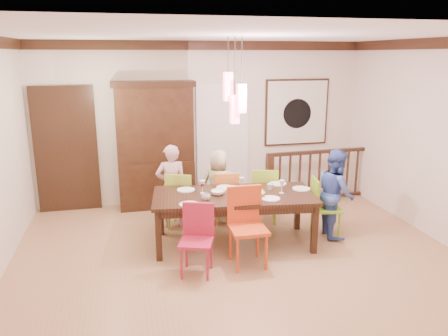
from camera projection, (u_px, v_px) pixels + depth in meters
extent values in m
plane|color=#AC7D53|center=(238.00, 255.00, 5.97)|extent=(6.00, 6.00, 0.00)
plane|color=white|center=(240.00, 34.00, 5.24)|extent=(6.00, 6.00, 0.00)
plane|color=beige|center=(203.00, 123.00, 7.96)|extent=(6.00, 0.00, 6.00)
plane|color=beige|center=(440.00, 142.00, 6.27)|extent=(0.00, 5.00, 5.00)
cube|color=black|center=(67.00, 152.00, 7.49)|extent=(1.04, 0.07, 2.24)
cube|color=silver|center=(222.00, 144.00, 8.11)|extent=(0.97, 0.05, 2.22)
cube|color=black|center=(296.00, 112.00, 8.29)|extent=(1.25, 0.04, 1.25)
cube|color=silver|center=(297.00, 112.00, 8.27)|extent=(1.18, 0.02, 1.18)
cylinder|color=black|center=(297.00, 114.00, 8.26)|extent=(0.56, 0.01, 0.56)
cube|color=#EB4663|center=(228.00, 87.00, 5.83)|extent=(0.11, 0.11, 0.38)
cylinder|color=black|center=(228.00, 54.00, 5.72)|extent=(0.01, 0.01, 0.46)
cube|color=#EB4663|center=(241.00, 98.00, 5.80)|extent=(0.11, 0.11, 0.38)
cylinder|color=black|center=(242.00, 60.00, 5.68)|extent=(0.01, 0.01, 0.61)
cube|color=#EB4663|center=(235.00, 109.00, 5.87)|extent=(0.11, 0.11, 0.38)
cylinder|color=black|center=(235.00, 66.00, 5.73)|extent=(0.01, 0.01, 0.76)
cube|color=black|center=(234.00, 196.00, 6.18)|extent=(2.38, 1.31, 0.05)
cube|color=black|center=(157.00, 216.00, 6.45)|extent=(0.09, 0.09, 0.70)
cube|color=black|center=(291.00, 205.00, 6.92)|extent=(0.09, 0.09, 0.70)
cube|color=black|center=(163.00, 240.00, 5.63)|extent=(0.09, 0.09, 0.70)
cube|color=black|center=(315.00, 225.00, 6.10)|extent=(0.09, 0.09, 0.70)
cube|color=black|center=(227.00, 191.00, 6.63)|extent=(2.06, 0.30, 0.10)
cube|color=black|center=(243.00, 212.00, 5.77)|extent=(2.06, 0.30, 0.10)
cube|color=#9EC138|center=(181.00, 200.00, 6.87)|extent=(0.53, 0.53, 0.04)
cube|color=#9EC138|center=(181.00, 185.00, 6.81)|extent=(0.40, 0.18, 0.45)
cylinder|color=#9EC138|center=(173.00, 218.00, 6.74)|extent=(0.04, 0.04, 0.43)
cylinder|color=#9EC138|center=(194.00, 216.00, 6.81)|extent=(0.04, 0.04, 0.43)
cylinder|color=#9EC138|center=(170.00, 211.00, 7.05)|extent=(0.04, 0.04, 0.43)
cylinder|color=#9EC138|center=(191.00, 209.00, 7.12)|extent=(0.04, 0.04, 0.43)
cube|color=orange|center=(225.00, 198.00, 7.04)|extent=(0.41, 0.41, 0.04)
cube|color=orange|center=(225.00, 184.00, 6.98)|extent=(0.40, 0.06, 0.43)
cylinder|color=orange|center=(217.00, 215.00, 6.91)|extent=(0.03, 0.03, 0.41)
cylinder|color=orange|center=(237.00, 213.00, 6.98)|extent=(0.03, 0.03, 0.41)
cylinder|color=orange|center=(213.00, 208.00, 7.21)|extent=(0.03, 0.03, 0.41)
cylinder|color=orange|center=(232.00, 207.00, 7.28)|extent=(0.03, 0.03, 0.41)
cube|color=#80A722|center=(264.00, 195.00, 7.10)|extent=(0.52, 0.52, 0.04)
cube|color=#80A722|center=(265.00, 181.00, 7.04)|extent=(0.41, 0.16, 0.45)
cylinder|color=#80A722|center=(257.00, 213.00, 6.96)|extent=(0.04, 0.04, 0.43)
cylinder|color=#80A722|center=(277.00, 211.00, 7.04)|extent=(0.04, 0.04, 0.43)
cylinder|color=#80A722|center=(251.00, 206.00, 7.28)|extent=(0.04, 0.04, 0.43)
cylinder|color=#80A722|center=(270.00, 204.00, 7.35)|extent=(0.04, 0.04, 0.43)
cube|color=#A51B37|center=(196.00, 242.00, 5.37)|extent=(0.51, 0.51, 0.04)
cube|color=#A51B37|center=(196.00, 224.00, 5.31)|extent=(0.39, 0.17, 0.43)
cylinder|color=#A51B37|center=(186.00, 266.00, 5.24)|extent=(0.03, 0.03, 0.42)
cylinder|color=#A51B37|center=(212.00, 263.00, 5.31)|extent=(0.03, 0.03, 0.42)
cylinder|color=#A51B37|center=(182.00, 254.00, 5.54)|extent=(0.03, 0.03, 0.42)
cylinder|color=#A51B37|center=(207.00, 252.00, 5.61)|extent=(0.03, 0.03, 0.42)
cube|color=#C44219|center=(248.00, 229.00, 5.59)|extent=(0.46, 0.46, 0.04)
cube|color=#C44219|center=(248.00, 209.00, 5.52)|extent=(0.46, 0.05, 0.50)
cylinder|color=#C44219|center=(238.00, 255.00, 5.44)|extent=(0.04, 0.04, 0.48)
cylinder|color=#C44219|center=(266.00, 252.00, 5.52)|extent=(0.04, 0.04, 0.48)
cylinder|color=#C44219|center=(230.00, 243.00, 5.79)|extent=(0.04, 0.04, 0.48)
cylinder|color=#C44219|center=(257.00, 240.00, 5.87)|extent=(0.04, 0.04, 0.48)
cube|color=#70A31D|center=(326.00, 208.00, 6.53)|extent=(0.47, 0.47, 0.04)
cube|color=#70A31D|center=(327.00, 193.00, 6.47)|extent=(0.11, 0.40, 0.44)
cylinder|color=#70A31D|center=(320.00, 227.00, 6.40)|extent=(0.03, 0.03, 0.42)
cylinder|color=#70A31D|center=(340.00, 225.00, 6.47)|extent=(0.03, 0.03, 0.42)
cylinder|color=#70A31D|center=(311.00, 219.00, 6.71)|extent=(0.03, 0.03, 0.42)
cylinder|color=#70A31D|center=(330.00, 217.00, 6.78)|extent=(0.03, 0.03, 0.42)
cube|color=black|center=(157.00, 184.00, 7.81)|extent=(1.32, 0.44, 0.85)
cube|color=black|center=(154.00, 124.00, 7.56)|extent=(1.32, 0.40, 1.32)
cube|color=black|center=(154.00, 122.00, 7.74)|extent=(1.13, 0.02, 1.13)
cube|color=black|center=(153.00, 84.00, 7.39)|extent=(1.41, 0.44, 0.10)
cube|color=black|center=(268.00, 180.00, 7.93)|extent=(0.13, 0.13, 0.92)
cube|color=black|center=(367.00, 173.00, 8.37)|extent=(0.13, 0.13, 0.92)
cube|color=black|center=(320.00, 152.00, 8.03)|extent=(2.12, 0.18, 0.06)
cube|color=black|center=(318.00, 197.00, 8.26)|extent=(1.99, 0.16, 0.05)
imported|color=#DDA8B3|center=(171.00, 186.00, 6.84)|extent=(0.49, 0.33, 1.33)
imported|color=#B9B18C|center=(219.00, 186.00, 7.04)|extent=(0.69, 0.58, 1.21)
imported|color=#3C57A9|center=(336.00, 193.00, 6.50)|extent=(0.59, 0.71, 1.33)
imported|color=gold|center=(253.00, 194.00, 6.07)|extent=(0.33, 0.33, 0.08)
imported|color=white|center=(218.00, 193.00, 6.14)|extent=(0.26, 0.26, 0.06)
imported|color=silver|center=(206.00, 197.00, 5.91)|extent=(0.11, 0.11, 0.09)
imported|color=silver|center=(270.00, 187.00, 6.36)|extent=(0.13, 0.13, 0.09)
cylinder|color=white|center=(186.00, 190.00, 6.35)|extent=(0.26, 0.26, 0.01)
cylinder|color=white|center=(225.00, 187.00, 6.46)|extent=(0.26, 0.26, 0.01)
cylinder|color=white|center=(278.00, 184.00, 6.65)|extent=(0.26, 0.26, 0.01)
cylinder|color=white|center=(189.00, 204.00, 5.73)|extent=(0.26, 0.26, 0.01)
cylinder|color=white|center=(271.00, 199.00, 5.96)|extent=(0.26, 0.26, 0.01)
cylinder|color=white|center=(301.00, 189.00, 6.40)|extent=(0.26, 0.26, 0.01)
cube|color=#D83359|center=(239.00, 202.00, 5.81)|extent=(0.18, 0.14, 0.01)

